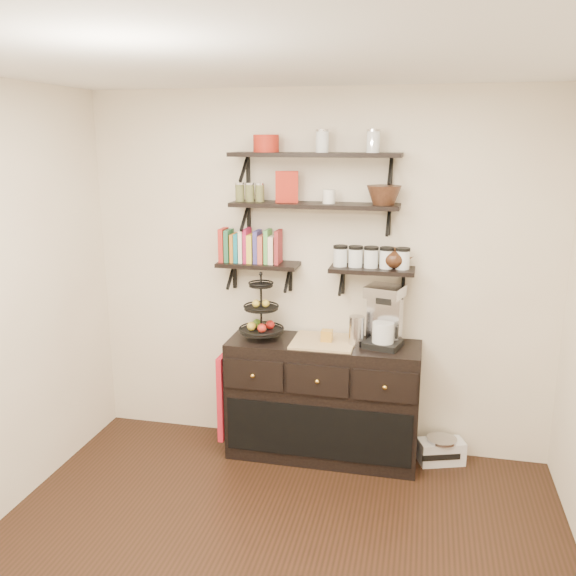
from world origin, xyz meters
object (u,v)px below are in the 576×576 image
at_px(fruit_stand, 262,317).
at_px(sideboard, 323,400).
at_px(coffee_maker, 384,317).
at_px(radio, 441,451).

bearing_deg(fruit_stand, sideboard, -0.41).
bearing_deg(coffee_maker, fruit_stand, -162.67).
bearing_deg(coffee_maker, sideboard, -160.34).
bearing_deg(sideboard, radio, 5.30).
height_order(fruit_stand, coffee_maker, fruit_stand).
distance_m(sideboard, coffee_maker, 0.79).
distance_m(fruit_stand, coffee_maker, 0.89).
height_order(sideboard, coffee_maker, coffee_maker).
distance_m(sideboard, fruit_stand, 0.77).
xyz_separation_m(sideboard, radio, (0.88, 0.08, -0.36)).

